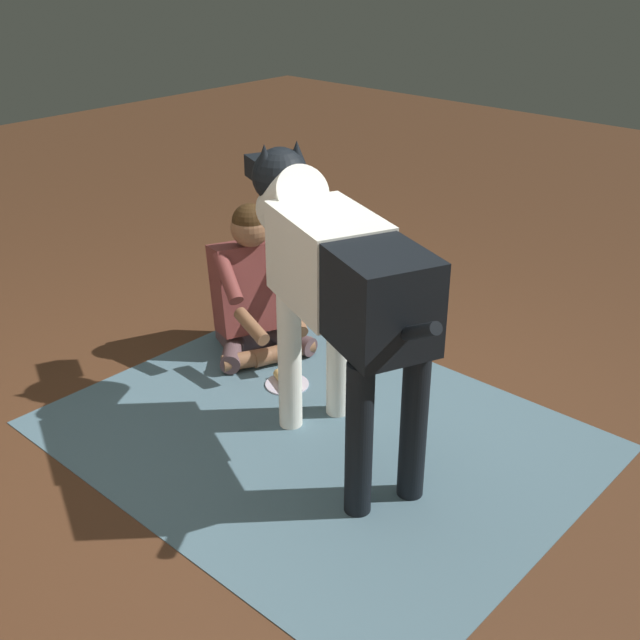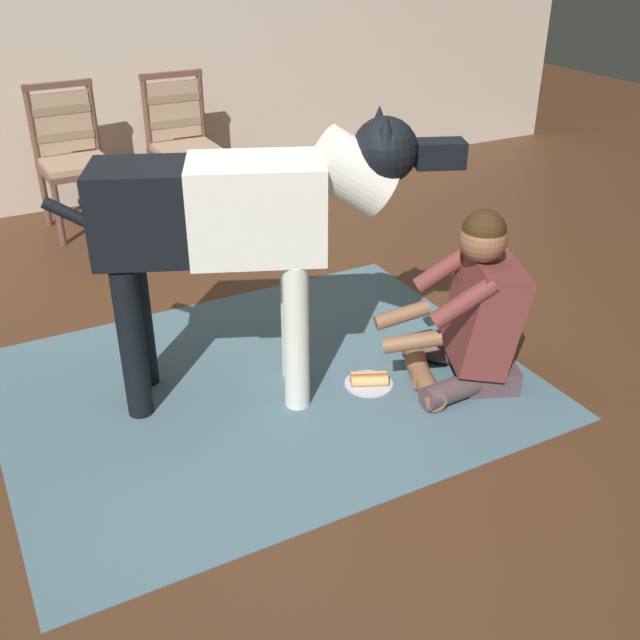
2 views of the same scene
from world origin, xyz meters
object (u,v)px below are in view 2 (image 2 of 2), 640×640
at_px(dining_chair_left_of_pair, 72,151).
at_px(large_dog, 243,220).
at_px(person_sitting_on_floor, 473,315).
at_px(dining_chair_right_of_pair, 182,137).
at_px(hot_dog_on_plate, 369,380).

xyz_separation_m(dining_chair_left_of_pair, large_dog, (0.22, -2.53, 0.31)).
bearing_deg(large_dog, person_sitting_on_floor, -22.66).
bearing_deg(person_sitting_on_floor, large_dog, 157.34).
bearing_deg(dining_chair_left_of_pair, dining_chair_right_of_pair, 0.00).
distance_m(dining_chair_right_of_pair, person_sitting_on_floor, 2.95).
distance_m(dining_chair_right_of_pair, hot_dog_on_plate, 2.79).
xyz_separation_m(large_dog, hot_dog_on_plate, (0.51, -0.21, -0.82)).
distance_m(dining_chair_left_of_pair, large_dog, 2.56).
xyz_separation_m(dining_chair_right_of_pair, hot_dog_on_plate, (-0.06, -2.74, -0.52)).
bearing_deg(dining_chair_right_of_pair, dining_chair_left_of_pair, -180.00).
bearing_deg(large_dog, dining_chair_right_of_pair, 77.40).
bearing_deg(dining_chair_right_of_pair, large_dog, -102.60).
relative_size(large_dog, hot_dog_on_plate, 6.99).
relative_size(dining_chair_left_of_pair, hot_dog_on_plate, 4.26).
xyz_separation_m(dining_chair_left_of_pair, person_sitting_on_floor, (1.16, -2.92, -0.19)).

